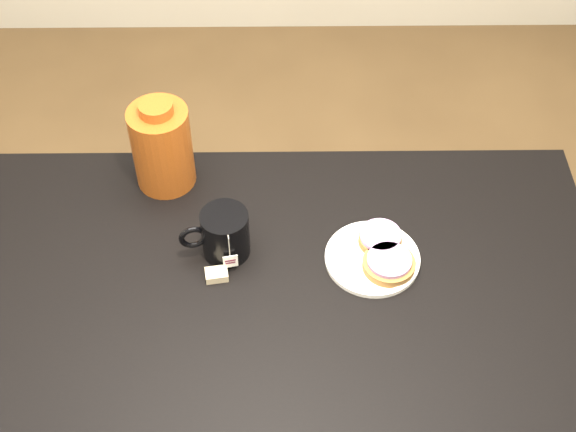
{
  "coord_description": "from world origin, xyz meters",
  "views": [
    {
      "loc": [
        0.05,
        -0.89,
        2.04
      ],
      "look_at": [
        0.06,
        0.2,
        0.81
      ],
      "focal_mm": 50.0,
      "sensor_mm": 36.0,
      "label": 1
    }
  ],
  "objects_px": {
    "bagel_front": "(389,263)",
    "teabag_pouch": "(217,275)",
    "plate": "(372,258)",
    "bagel_package": "(162,146)",
    "mug": "(224,234)",
    "bagel_back": "(380,238)",
    "table": "(261,336)"
  },
  "relations": [
    {
      "from": "table",
      "to": "bagel_back",
      "type": "height_order",
      "value": "bagel_back"
    },
    {
      "from": "table",
      "to": "mug",
      "type": "relative_size",
      "value": 9.23
    },
    {
      "from": "bagel_back",
      "to": "bagel_front",
      "type": "distance_m",
      "value": 0.07
    },
    {
      "from": "bagel_package",
      "to": "bagel_back",
      "type": "bearing_deg",
      "value": -23.24
    },
    {
      "from": "teabag_pouch",
      "to": "mug",
      "type": "bearing_deg",
      "value": 77.7
    },
    {
      "from": "bagel_back",
      "to": "mug",
      "type": "xyz_separation_m",
      "value": [
        -0.32,
        -0.01,
        0.03
      ]
    },
    {
      "from": "plate",
      "to": "bagel_back",
      "type": "relative_size",
      "value": 2.07
    },
    {
      "from": "plate",
      "to": "bagel_package",
      "type": "relative_size",
      "value": 0.89
    },
    {
      "from": "table",
      "to": "plate",
      "type": "bearing_deg",
      "value": 29.26
    },
    {
      "from": "bagel_back",
      "to": "teabag_pouch",
      "type": "relative_size",
      "value": 2.09
    },
    {
      "from": "bagel_front",
      "to": "teabag_pouch",
      "type": "xyz_separation_m",
      "value": [
        -0.35,
        -0.01,
        -0.01
      ]
    },
    {
      "from": "bagel_front",
      "to": "mug",
      "type": "height_order",
      "value": "mug"
    },
    {
      "from": "plate",
      "to": "bagel_package",
      "type": "height_order",
      "value": "bagel_package"
    },
    {
      "from": "plate",
      "to": "table",
      "type": "bearing_deg",
      "value": -150.74
    },
    {
      "from": "plate",
      "to": "teabag_pouch",
      "type": "xyz_separation_m",
      "value": [
        -0.32,
        -0.04,
        0.0
      ]
    },
    {
      "from": "table",
      "to": "bagel_back",
      "type": "distance_m",
      "value": 0.32
    },
    {
      "from": "table",
      "to": "mug",
      "type": "height_order",
      "value": "mug"
    },
    {
      "from": "table",
      "to": "bagel_package",
      "type": "bearing_deg",
      "value": 120.23
    },
    {
      "from": "plate",
      "to": "bagel_package",
      "type": "distance_m",
      "value": 0.51
    },
    {
      "from": "table",
      "to": "bagel_front",
      "type": "height_order",
      "value": "bagel_front"
    },
    {
      "from": "bagel_package",
      "to": "table",
      "type": "bearing_deg",
      "value": -59.77
    },
    {
      "from": "teabag_pouch",
      "to": "bagel_package",
      "type": "distance_m",
      "value": 0.32
    },
    {
      "from": "bagel_front",
      "to": "bagel_back",
      "type": "bearing_deg",
      "value": 100.23
    },
    {
      "from": "bagel_back",
      "to": "bagel_front",
      "type": "bearing_deg",
      "value": -79.77
    },
    {
      "from": "mug",
      "to": "bagel_package",
      "type": "xyz_separation_m",
      "value": [
        -0.14,
        0.21,
        0.05
      ]
    },
    {
      "from": "bagel_back",
      "to": "mug",
      "type": "relative_size",
      "value": 0.62
    },
    {
      "from": "bagel_front",
      "to": "bagel_package",
      "type": "relative_size",
      "value": 0.66
    },
    {
      "from": "plate",
      "to": "teabag_pouch",
      "type": "height_order",
      "value": "teabag_pouch"
    },
    {
      "from": "bagel_back",
      "to": "bagel_front",
      "type": "relative_size",
      "value": 0.65
    },
    {
      "from": "mug",
      "to": "bagel_package",
      "type": "relative_size",
      "value": 0.69
    },
    {
      "from": "plate",
      "to": "bagel_front",
      "type": "relative_size",
      "value": 1.34
    },
    {
      "from": "bagel_front",
      "to": "table",
      "type": "bearing_deg",
      "value": -158.58
    }
  ]
}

